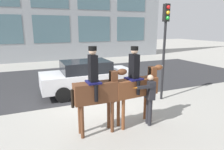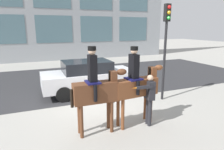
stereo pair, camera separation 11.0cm
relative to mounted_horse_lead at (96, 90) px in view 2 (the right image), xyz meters
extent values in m
plane|color=#9E9B93|center=(0.63, 2.09, -1.41)|extent=(80.00, 80.00, 0.00)
cube|color=#2D2D30|center=(0.63, 6.84, -1.41)|extent=(24.50, 8.50, 0.01)
cube|color=slate|center=(-3.69, 14.92, 1.67)|extent=(3.45, 0.02, 2.58)
cube|color=slate|center=(0.63, 14.92, 1.67)|extent=(3.45, 0.02, 2.58)
cube|color=slate|center=(4.94, 14.92, 1.67)|extent=(3.45, 0.02, 2.58)
cube|color=slate|center=(9.25, 14.92, 1.67)|extent=(3.45, 0.02, 2.58)
cube|color=#59331E|center=(-0.03, 0.00, -0.08)|extent=(1.34, 0.47, 0.61)
cylinder|color=#59331E|center=(0.45, 0.14, -0.90)|extent=(0.11, 0.11, 1.02)
cylinder|color=#59331E|center=(0.44, -0.16, -0.90)|extent=(0.11, 0.11, 1.02)
cylinder|color=#59331E|center=(-0.51, 0.16, -0.90)|extent=(0.11, 0.11, 1.02)
cylinder|color=#59331E|center=(-0.51, -0.14, -0.90)|extent=(0.11, 0.11, 1.02)
cube|color=#59331E|center=(0.55, -0.01, 0.27)|extent=(0.21, 0.25, 0.52)
cube|color=black|center=(0.43, -0.01, 0.29)|extent=(0.04, 0.08, 0.47)
ellipsoid|color=#59331E|center=(0.84, -0.02, 0.48)|extent=(0.34, 0.21, 0.20)
cube|color=silver|center=(0.94, -0.02, 0.50)|extent=(0.12, 0.05, 0.08)
cylinder|color=black|center=(-0.74, 0.02, -0.18)|extent=(0.09, 0.09, 0.55)
cube|color=#14144C|center=(-0.10, 0.00, 0.25)|extent=(0.41, 0.49, 0.05)
cube|color=black|center=(-0.10, 0.00, 0.67)|extent=(0.23, 0.32, 0.78)
sphere|color=#D1A889|center=(-0.10, 0.00, 1.16)|extent=(0.22, 0.22, 0.22)
cylinder|color=black|center=(-0.10, 0.00, 1.24)|extent=(0.24, 0.24, 0.12)
cylinder|color=black|center=(-0.09, 0.27, -0.02)|extent=(0.11, 0.11, 0.49)
cylinder|color=black|center=(-0.10, -0.27, -0.02)|extent=(0.11, 0.11, 0.49)
cube|color=brown|center=(1.37, 0.04, -0.09)|extent=(1.58, 0.58, 0.56)
cylinder|color=brown|center=(1.91, 0.25, -0.89)|extent=(0.11, 0.11, 1.03)
cylinder|color=brown|center=(1.94, -0.06, -0.89)|extent=(0.11, 0.11, 1.03)
cylinder|color=brown|center=(0.80, 0.15, -0.89)|extent=(0.11, 0.11, 1.03)
cylinder|color=brown|center=(0.82, -0.16, -0.89)|extent=(0.11, 0.11, 1.03)
cube|color=brown|center=(2.05, 0.10, 0.26)|extent=(0.22, 0.26, 0.54)
cube|color=black|center=(1.93, 0.09, 0.28)|extent=(0.05, 0.08, 0.48)
ellipsoid|color=brown|center=(2.32, 0.13, 0.48)|extent=(0.33, 0.23, 0.19)
cube|color=silver|center=(2.41, 0.14, 0.50)|extent=(0.12, 0.06, 0.08)
cylinder|color=black|center=(0.55, -0.03, -0.20)|extent=(0.09, 0.09, 0.55)
cube|color=#14144C|center=(1.29, 0.04, 0.21)|extent=(0.51, 0.52, 0.05)
cube|color=black|center=(1.29, 0.04, 0.62)|extent=(0.25, 0.34, 0.76)
sphere|color=#D1A889|center=(1.29, 0.04, 1.11)|extent=(0.22, 0.22, 0.22)
cylinder|color=black|center=(1.29, 0.04, 1.19)|extent=(0.24, 0.24, 0.12)
cylinder|color=black|center=(1.27, 0.31, -0.04)|extent=(0.11, 0.11, 0.45)
cylinder|color=black|center=(1.31, -0.23, -0.04)|extent=(0.11, 0.11, 0.45)
cylinder|color=#232328|center=(1.77, -0.27, -0.94)|extent=(0.13, 0.13, 0.93)
cylinder|color=#232328|center=(1.79, -0.11, -0.94)|extent=(0.13, 0.13, 0.93)
cube|color=#232328|center=(1.78, -0.19, -0.17)|extent=(0.26, 0.42, 0.62)
sphere|color=#D1A889|center=(1.78, -0.19, 0.24)|extent=(0.20, 0.20, 0.20)
cube|color=#232328|center=(1.49, -0.34, 0.00)|extent=(0.56, 0.15, 0.09)
cone|color=orange|center=(1.14, -0.30, 0.00)|extent=(0.18, 0.06, 0.04)
cube|color=silver|center=(0.90, 3.95, -0.69)|extent=(4.59, 1.88, 0.74)
cube|color=black|center=(0.79, 3.95, -0.04)|extent=(2.30, 1.65, 0.54)
cylinder|color=black|center=(2.32, 3.08, -1.06)|extent=(0.70, 0.23, 0.70)
cylinder|color=black|center=(2.32, 4.81, -1.06)|extent=(0.70, 0.23, 0.70)
cylinder|color=black|center=(-0.52, 3.08, -1.06)|extent=(0.70, 0.23, 0.70)
cylinder|color=black|center=(-0.52, 4.81, -1.06)|extent=(0.70, 0.23, 0.70)
cylinder|color=black|center=(3.72, 1.70, 0.33)|extent=(0.11, 0.11, 3.48)
cube|color=black|center=(3.72, 1.70, 2.43)|extent=(0.24, 0.19, 0.72)
sphere|color=red|center=(3.72, 1.58, 2.65)|extent=(0.15, 0.15, 0.15)
sphere|color=orange|center=(3.72, 1.58, 2.43)|extent=(0.15, 0.15, 0.15)
sphere|color=green|center=(3.72, 1.58, 2.21)|extent=(0.15, 0.15, 0.15)
camera|label=1|loc=(-1.84, -5.45, 1.82)|focal=32.00mm
camera|label=2|loc=(-1.74, -5.49, 1.82)|focal=32.00mm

